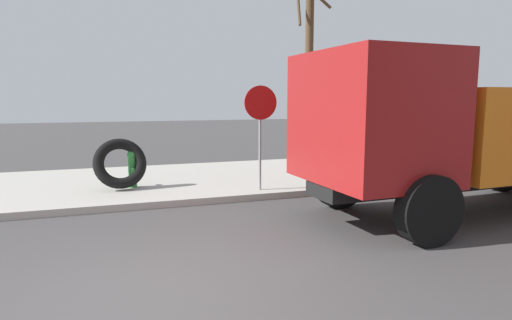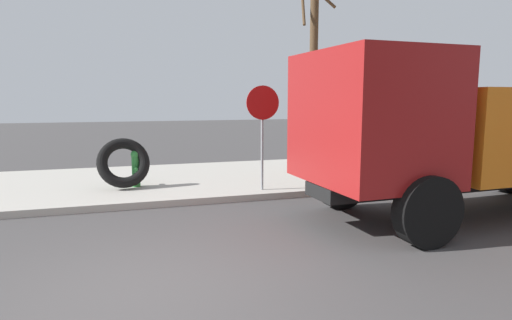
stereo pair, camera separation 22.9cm
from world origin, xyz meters
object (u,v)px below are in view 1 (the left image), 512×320
(fire_hydrant, at_px, (132,168))
(loose_tire, at_px, (120,163))
(stop_sign, at_px, (260,118))
(bare_tree, at_px, (309,64))
(dump_truck_orange, at_px, (471,131))

(fire_hydrant, bearing_deg, loose_tire, -158.36)
(stop_sign, bearing_deg, loose_tire, 159.43)
(fire_hydrant, xyz_separation_m, bare_tree, (4.86, 0.70, 2.57))
(fire_hydrant, bearing_deg, bare_tree, 8.22)
(fire_hydrant, xyz_separation_m, stop_sign, (2.75, -1.24, 1.18))
(loose_tire, relative_size, dump_truck_orange, 0.17)
(stop_sign, bearing_deg, bare_tree, 42.54)
(fire_hydrant, bearing_deg, stop_sign, -24.33)
(loose_tire, height_order, bare_tree, bare_tree)
(fire_hydrant, relative_size, loose_tire, 0.74)
(fire_hydrant, bearing_deg, dump_truck_orange, -32.67)
(stop_sign, distance_m, dump_truck_orange, 4.28)
(loose_tire, xyz_separation_m, bare_tree, (5.14, 0.81, 2.44))
(fire_hydrant, height_order, stop_sign, stop_sign)
(stop_sign, relative_size, dump_truck_orange, 0.33)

